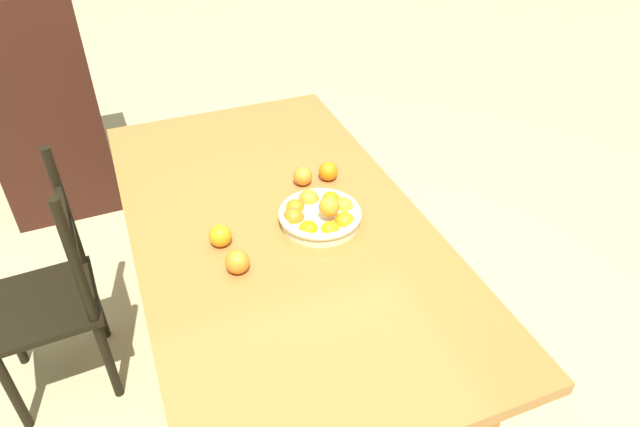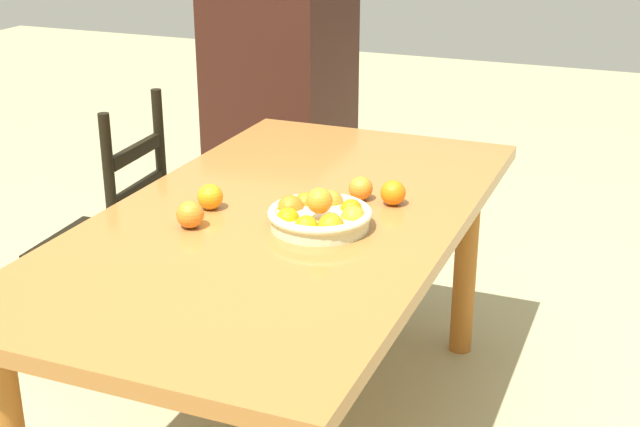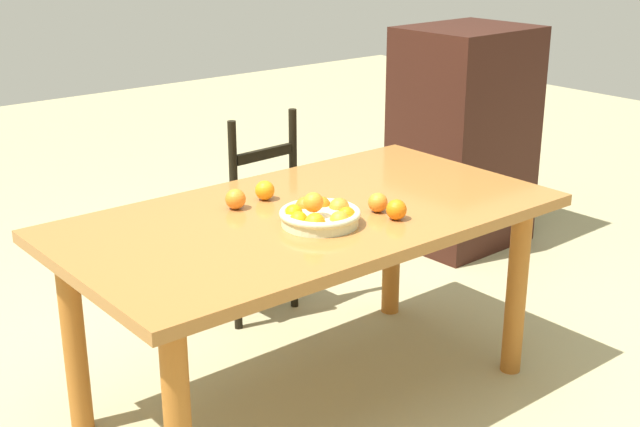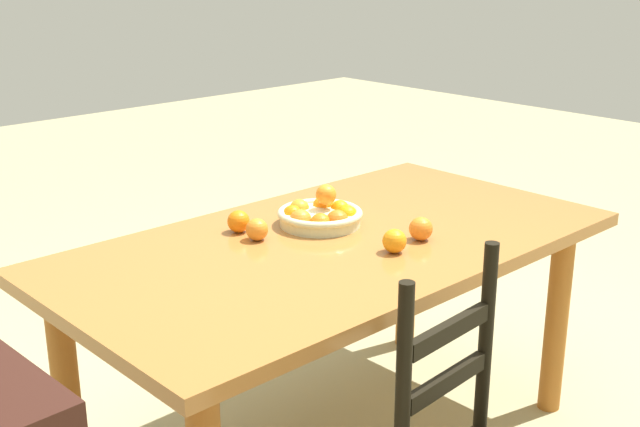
{
  "view_description": "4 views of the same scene",
  "coord_description": "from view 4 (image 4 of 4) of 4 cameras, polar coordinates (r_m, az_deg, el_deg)",
  "views": [
    {
      "loc": [
        -1.47,
        0.43,
        1.95
      ],
      "look_at": [
        -0.06,
        -0.13,
        0.8
      ],
      "focal_mm": 32.2,
      "sensor_mm": 36.0,
      "label": 1
    },
    {
      "loc": [
        -2.07,
        -0.95,
        1.65
      ],
      "look_at": [
        -0.06,
        -0.13,
        0.8
      ],
      "focal_mm": 49.65,
      "sensor_mm": 36.0,
      "label": 2
    },
    {
      "loc": [
        -1.79,
        -2.24,
        1.76
      ],
      "look_at": [
        -0.06,
        -0.13,
        0.8
      ],
      "focal_mm": 47.95,
      "sensor_mm": 36.0,
      "label": 3
    },
    {
      "loc": [
        1.68,
        1.72,
        1.62
      ],
      "look_at": [
        -0.06,
        -0.13,
        0.8
      ],
      "focal_mm": 45.87,
      "sensor_mm": 36.0,
      "label": 4
    }
  ],
  "objects": [
    {
      "name": "orange_loose_3",
      "position": [
        2.54,
        -4.42,
        -1.12
      ],
      "size": [
        0.07,
        0.07,
        0.07
      ],
      "primitive_type": "sphere",
      "color": "orange",
      "rests_on": "dining_table"
    },
    {
      "name": "orange_loose_2",
      "position": [
        2.44,
        5.22,
        -1.93
      ],
      "size": [
        0.07,
        0.07,
        0.07
      ],
      "primitive_type": "sphere",
      "color": "orange",
      "rests_on": "dining_table"
    },
    {
      "name": "orange_loose_0",
      "position": [
        2.55,
        7.05,
        -1.06
      ],
      "size": [
        0.07,
        0.07,
        0.07
      ],
      "primitive_type": "sphere",
      "color": "orange",
      "rests_on": "dining_table"
    },
    {
      "name": "fruit_bowl",
      "position": [
        2.67,
        0.01,
        -0.12
      ],
      "size": [
        0.28,
        0.28,
        0.13
      ],
      "color": "beige",
      "rests_on": "dining_table"
    },
    {
      "name": "orange_loose_1",
      "position": [
        2.61,
        -5.7,
        -0.55
      ],
      "size": [
        0.07,
        0.07,
        0.07
      ],
      "primitive_type": "sphere",
      "color": "orange",
      "rests_on": "dining_table"
    },
    {
      "name": "dining_table",
      "position": [
        2.59,
        1.09,
        -3.84
      ],
      "size": [
        1.78,
        0.96,
        0.76
      ],
      "color": "#9D642E",
      "rests_on": "ground"
    }
  ]
}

